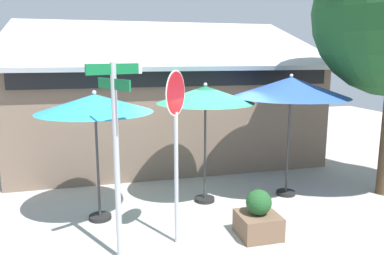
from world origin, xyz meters
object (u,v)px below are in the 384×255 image
Objects in this scene: sidewalk_planter at (258,218)px; street_sign_post at (116,143)px; patio_umbrella_teal_left at (95,104)px; patio_umbrella_royal_blue_right at (291,88)px; patio_umbrella_forest_green_center at (205,96)px; stop_sign at (176,126)px.

street_sign_post is at bearing -176.77° from sidewalk_planter.
patio_umbrella_teal_left is at bearing 151.91° from sidewalk_planter.
street_sign_post is 1.11× the size of patio_umbrella_royal_blue_right.
sidewalk_planter is (0.45, -1.84, -2.02)m from patio_umbrella_forest_green_center.
street_sign_post reaches higher than patio_umbrella_royal_blue_right.
stop_sign is (0.99, 0.28, 0.16)m from street_sign_post.
patio_umbrella_royal_blue_right reaches higher than patio_umbrella_forest_green_center.
street_sign_post reaches higher than patio_umbrella_forest_green_center.
street_sign_post reaches higher than stop_sign.
sidewalk_planter is at bearing -5.69° from stop_sign.
patio_umbrella_forest_green_center reaches higher than patio_umbrella_teal_left.
patio_umbrella_teal_left is at bearing -170.51° from patio_umbrella_forest_green_center.
street_sign_post is 1.67m from patio_umbrella_teal_left.
stop_sign reaches higher than sidewalk_planter.
patio_umbrella_royal_blue_right is 3.23× the size of sidewalk_planter.
street_sign_post is 2.91m from sidewalk_planter.
stop_sign is 3.42× the size of sidewalk_planter.
patio_umbrella_teal_left is at bearing 99.97° from street_sign_post.
patio_umbrella_royal_blue_right is (2.97, 1.61, 0.44)m from stop_sign.
patio_umbrella_royal_blue_right is (3.96, 1.89, 0.60)m from street_sign_post.
patio_umbrella_royal_blue_right is (1.96, -0.09, 0.14)m from patio_umbrella_forest_green_center.
patio_umbrella_forest_green_center is 0.94× the size of patio_umbrella_royal_blue_right.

